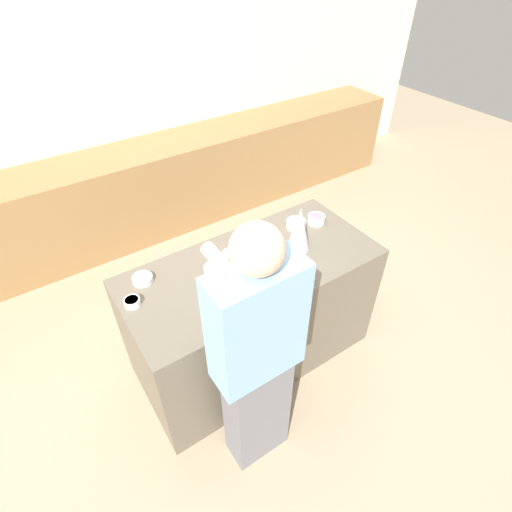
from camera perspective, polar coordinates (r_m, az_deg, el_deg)
ground_plane at (r=3.14m, az=-0.44°, el=-13.54°), size 12.00×12.00×0.00m
wall_back at (r=4.15m, az=-19.47°, el=20.86°), size 8.00×0.05×2.60m
back_cabinet_block at (r=4.20m, az=-15.51°, el=8.87°), size 6.00×0.60×0.89m
kitchen_island at (r=2.79m, az=-0.49°, el=-8.14°), size 1.63×0.76×0.89m
baking_tray at (r=2.40m, az=2.80°, el=-2.92°), size 0.37×0.30×0.01m
gingerbread_house at (r=2.34m, az=2.87°, el=-1.25°), size 0.21×0.19×0.24m
decorative_tree at (r=2.53m, az=6.23°, el=3.90°), size 0.15×0.15×0.31m
candy_bowl_behind_tray at (r=2.42m, az=-6.04°, el=-1.94°), size 0.12×0.12×0.05m
candy_bowl_front_corner at (r=2.33m, az=-17.28°, el=-6.26°), size 0.09×0.09×0.04m
candy_bowl_center_rear at (r=2.45m, az=-15.90°, el=-3.17°), size 0.12×0.12×0.04m
candy_bowl_far_right at (r=2.52m, az=-3.49°, el=0.14°), size 0.12×0.12×0.04m
candy_bowl_beside_tree at (r=2.85m, az=8.60°, el=5.28°), size 0.12×0.12×0.05m
candy_bowl_far_left at (r=2.79m, az=5.76°, el=4.64°), size 0.14×0.14×0.05m
cookbook at (r=2.63m, az=-0.32°, el=1.85°), size 0.16×0.13×0.02m
person at (r=2.03m, az=0.07°, el=-14.61°), size 0.44×0.55×1.69m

